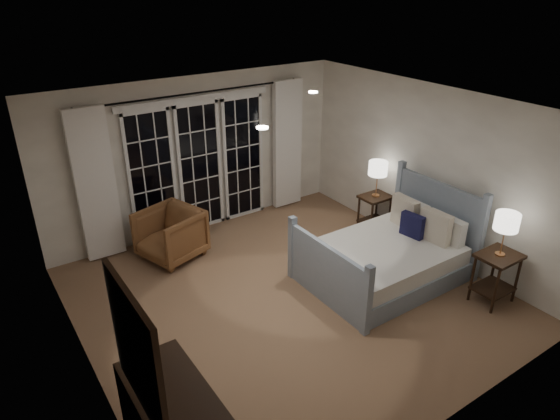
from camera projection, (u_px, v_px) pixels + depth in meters
floor at (287, 297)px, 6.59m from camera, size 5.00×5.00×0.00m
ceiling at (289, 110)px, 5.51m from camera, size 5.00×5.00×0.00m
wall_left at (75, 275)px, 4.78m from camera, size 0.02×5.00×2.50m
wall_right at (427, 170)px, 7.32m from camera, size 0.02×5.00×2.50m
wall_back at (198, 155)px, 7.92m from camera, size 5.00×0.02×2.50m
wall_front at (459, 318)px, 4.18m from camera, size 5.00×0.02×2.50m
french_doors at (200, 165)px, 7.96m from camera, size 2.50×0.04×2.20m
curtain_rod at (196, 93)px, 7.41m from camera, size 3.50×0.03×0.03m
curtain_left at (96, 186)px, 7.04m from camera, size 0.55×0.10×2.25m
curtain_right at (287, 145)px, 8.71m from camera, size 0.55×0.10×2.25m
downlight_a at (313, 92)px, 6.37m from camera, size 0.12×0.12×0.01m
downlight_b at (262, 128)px, 4.91m from camera, size 0.12×0.12×0.01m
bed at (387, 257)px, 6.89m from camera, size 2.09×1.49×1.21m
nightstand_left at (496, 271)px, 6.32m from camera, size 0.53×0.43×0.69m
nightstand_right at (375, 208)px, 8.11m from camera, size 0.48×0.38×0.62m
lamp_left at (507, 222)px, 6.02m from camera, size 0.30×0.30×0.57m
lamp_right at (378, 169)px, 7.82m from camera, size 0.30×0.30×0.58m
armchair at (171, 234)px, 7.36m from camera, size 1.04×1.02×0.76m
mirror at (136, 351)px, 3.39m from camera, size 0.05×0.85×1.00m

